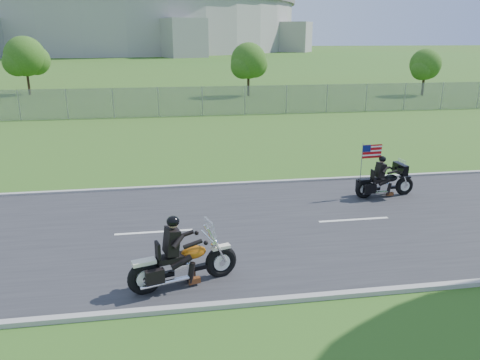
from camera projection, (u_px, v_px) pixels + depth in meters
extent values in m
plane|color=#3F5A1C|center=(223.00, 229.00, 13.64)|extent=(420.00, 420.00, 0.00)
cube|color=#28282B|center=(223.00, 229.00, 13.64)|extent=(120.00, 8.00, 0.04)
cube|color=#9E9B93|center=(210.00, 185.00, 17.45)|extent=(120.00, 0.18, 0.12)
cube|color=#9E9B93|center=(247.00, 303.00, 9.81)|extent=(120.00, 0.18, 0.12)
cube|color=gray|center=(113.00, 103.00, 31.45)|extent=(60.00, 0.03, 2.00)
cylinder|color=#A3A099|center=(110.00, 21.00, 167.91)|extent=(130.00, 130.00, 20.00)
cylinder|color=#605E5B|center=(108.00, 0.00, 165.82)|extent=(132.00, 132.00, 4.00)
cylinder|color=#382316|center=(248.00, 82.00, 42.44)|extent=(0.22, 0.22, 2.52)
sphere|color=#2C5215|center=(248.00, 61.00, 41.87)|extent=(3.20, 3.20, 3.20)
sphere|color=#2C5215|center=(254.00, 64.00, 42.53)|extent=(2.40, 2.40, 2.40)
sphere|color=#2C5215|center=(243.00, 66.00, 41.55)|extent=(2.24, 2.24, 2.24)
cylinder|color=#382316|center=(28.00, 80.00, 43.19)|extent=(0.22, 0.22, 2.80)
sphere|color=#2C5215|center=(25.00, 56.00, 42.56)|extent=(3.60, 3.60, 3.60)
sphere|color=#2C5215|center=(35.00, 60.00, 43.30)|extent=(2.70, 2.70, 2.70)
sphere|color=#2C5215|center=(17.00, 62.00, 42.19)|extent=(2.52, 2.52, 2.52)
cylinder|color=#382316|center=(423.00, 83.00, 42.98)|extent=(0.22, 0.22, 2.24)
sphere|color=#2C5215|center=(425.00, 64.00, 42.47)|extent=(2.80, 2.80, 2.80)
sphere|color=#2C5215|center=(428.00, 68.00, 43.05)|extent=(2.10, 2.10, 2.10)
sphere|color=#2C5215|center=(422.00, 69.00, 42.19)|extent=(1.96, 1.96, 1.96)
torus|color=black|center=(221.00, 262.00, 10.85)|extent=(0.80, 0.40, 0.78)
torus|color=black|center=(145.00, 278.00, 10.12)|extent=(0.80, 0.40, 0.78)
ellipsoid|color=#BC5E0D|center=(194.00, 252.00, 10.47)|extent=(0.66, 0.49, 0.29)
cube|color=black|center=(170.00, 259.00, 10.26)|extent=(0.64, 0.47, 0.13)
cube|color=black|center=(172.00, 241.00, 10.16)|extent=(0.36, 0.48, 0.58)
sphere|color=black|center=(173.00, 221.00, 10.04)|extent=(0.35, 0.35, 0.28)
cube|color=silver|center=(211.00, 228.00, 10.49)|extent=(0.18, 0.48, 0.42)
torus|color=black|center=(404.00, 186.00, 16.42)|extent=(0.68, 0.21, 0.67)
torus|color=black|center=(364.00, 189.00, 16.08)|extent=(0.68, 0.21, 0.67)
ellipsoid|color=black|center=(391.00, 178.00, 16.20)|extent=(0.53, 0.33, 0.25)
cube|color=black|center=(378.00, 180.00, 16.10)|extent=(0.52, 0.31, 0.11)
cube|color=black|center=(380.00, 170.00, 16.01)|extent=(0.24, 0.38, 0.50)
sphere|color=black|center=(382.00, 159.00, 15.90)|extent=(0.26, 0.26, 0.24)
cube|color=black|center=(400.00, 169.00, 16.18)|extent=(0.25, 0.74, 0.36)
cube|color=#B70C11|center=(372.00, 151.00, 15.93)|extent=(0.72, 0.07, 0.47)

